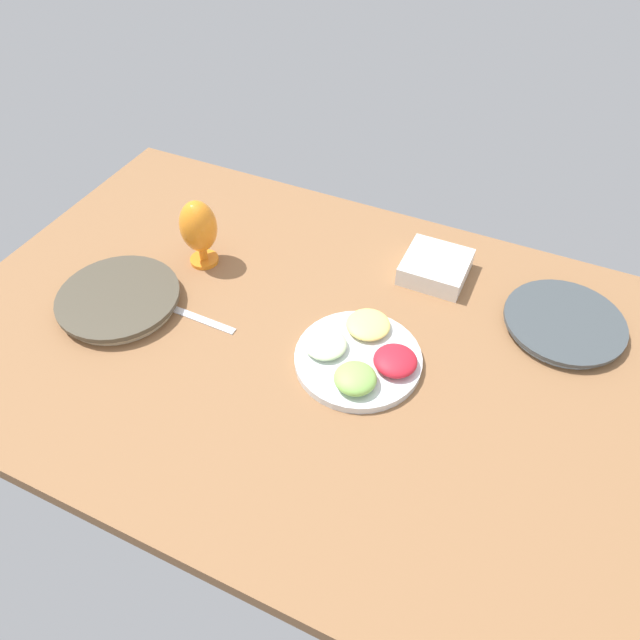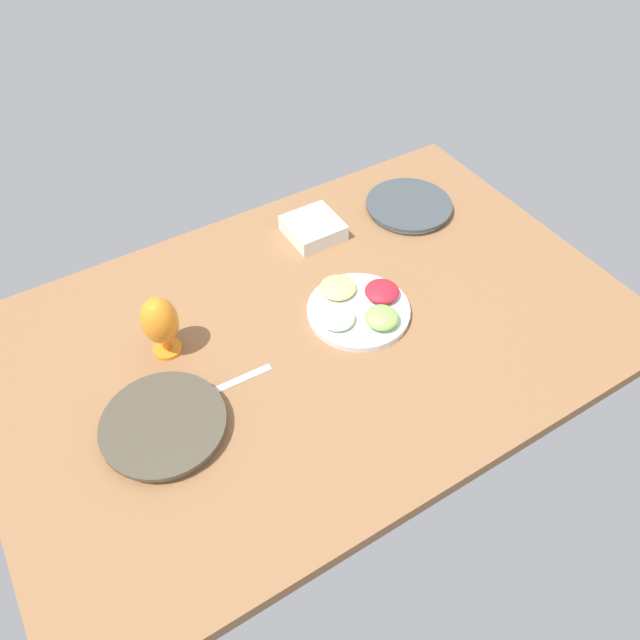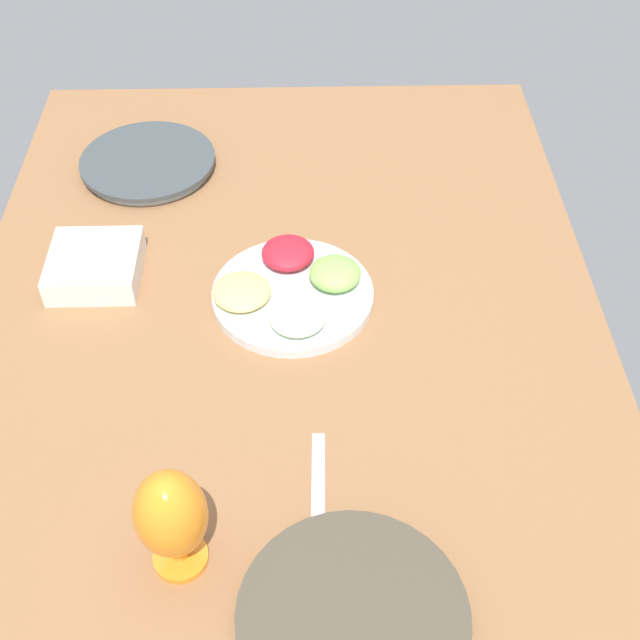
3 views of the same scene
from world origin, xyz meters
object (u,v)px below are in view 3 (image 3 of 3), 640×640
object	(u,v)px
dinner_plate_right	(353,619)
fruit_platter	(293,289)
hurricane_glass_orange	(171,516)
dinner_plate_left	(148,163)
square_bowl_white	(95,264)

from	to	relation	value
dinner_plate_right	fruit_platter	xyz separation A→B (cm)	(-56.42, -7.01, 0.29)
dinner_plate_right	hurricane_glass_orange	size ratio (longest dim) A/B	1.59
dinner_plate_left	square_bowl_white	distance (cm)	31.42
dinner_plate_left	hurricane_glass_orange	distance (cm)	85.78
square_bowl_white	dinner_plate_left	bearing A→B (deg)	170.75
dinner_plate_right	hurricane_glass_orange	distance (cm)	24.62
hurricane_glass_orange	square_bowl_white	world-z (taller)	hurricane_glass_orange
fruit_platter	square_bowl_white	xyz separation A→B (cm)	(-5.94, -33.27, 0.77)
hurricane_glass_orange	square_bowl_white	xyz separation A→B (cm)	(-53.18, -19.09, -7.47)
fruit_platter	hurricane_glass_orange	bearing A→B (deg)	-16.71
dinner_plate_left	square_bowl_white	bearing A→B (deg)	-9.25
dinner_plate_right	hurricane_glass_orange	xyz separation A→B (cm)	(-9.18, -21.19, 8.54)
dinner_plate_left	fruit_platter	bearing A→B (deg)	37.40
dinner_plate_left	dinner_plate_right	world-z (taller)	dinner_plate_right
dinner_plate_right	square_bowl_white	distance (cm)	74.24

